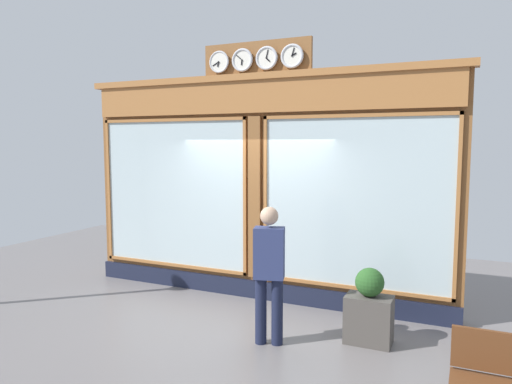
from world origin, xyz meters
name	(u,v)px	position (x,y,z in m)	size (l,w,h in m)	color
ground_plane	(146,376)	(0.00, 2.80, 0.00)	(14.00, 14.00, 0.00)	slate
shop_facade	(259,187)	(0.00, -0.13, 1.76)	(6.15, 0.42, 3.97)	brown
pedestrian	(269,269)	(-0.86, 1.51, 0.93)	(0.41, 0.31, 1.69)	#191E38
planter_box	(369,320)	(-1.97, 0.98, 0.29)	(0.56, 0.36, 0.59)	#4C4742
planter_shrub	(370,282)	(-1.97, 0.98, 0.76)	(0.35, 0.35, 0.35)	#285623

